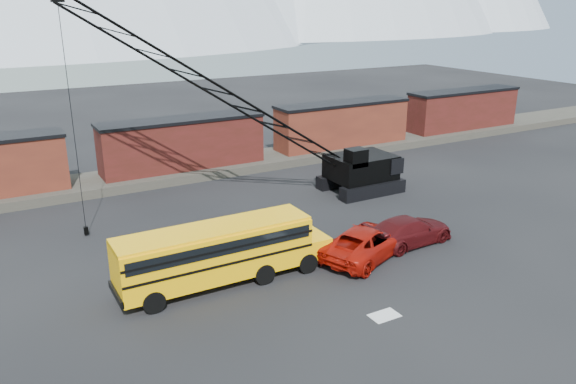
# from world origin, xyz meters

# --- Properties ---
(ground) EXTENTS (160.00, 160.00, 0.00)m
(ground) POSITION_xyz_m (0.00, 0.00, 0.00)
(ground) COLOR black
(ground) RESTS_ON ground
(gravel_berm) EXTENTS (120.00, 5.00, 0.70)m
(gravel_berm) POSITION_xyz_m (0.00, 22.00, 0.35)
(gravel_berm) COLOR #4A453D
(gravel_berm) RESTS_ON ground
(boxcar_mid) EXTENTS (13.70, 3.10, 4.17)m
(boxcar_mid) POSITION_xyz_m (0.00, 22.00, 2.76)
(boxcar_mid) COLOR #4E1716
(boxcar_mid) RESTS_ON gravel_berm
(boxcar_east_near) EXTENTS (13.70, 3.10, 4.17)m
(boxcar_east_near) POSITION_xyz_m (16.00, 22.00, 2.76)
(boxcar_east_near) COLOR #4B1E15
(boxcar_east_near) RESTS_ON gravel_berm
(boxcar_east_far) EXTENTS (13.70, 3.10, 4.17)m
(boxcar_east_far) POSITION_xyz_m (32.00, 22.00, 2.76)
(boxcar_east_far) COLOR #4E1716
(boxcar_east_far) RESTS_ON gravel_berm
(snow_patch) EXTENTS (1.40, 0.90, 0.02)m
(snow_patch) POSITION_xyz_m (0.50, -4.00, 0.01)
(snow_patch) COLOR silver
(snow_patch) RESTS_ON ground
(school_bus) EXTENTS (11.65, 2.65, 3.19)m
(school_bus) POSITION_xyz_m (-4.78, 2.69, 1.79)
(school_bus) COLOR #FFB305
(school_bus) RESTS_ON ground
(red_pickup) EXTENTS (7.14, 5.23, 1.80)m
(red_pickup) POSITION_xyz_m (3.62, 1.60, 0.90)
(red_pickup) COLOR #A71108
(red_pickup) RESTS_ON ground
(maroon_suv) EXTENTS (6.04, 2.79, 1.71)m
(maroon_suv) POSITION_xyz_m (6.93, 1.80, 0.85)
(maroon_suv) COLOR #420B0E
(maroon_suv) RESTS_ON ground
(crawler_crane) EXTENTS (23.48, 4.20, 14.63)m
(crawler_crane) POSITION_xyz_m (0.44, 12.12, 7.68)
(crawler_crane) COLOR black
(crawler_crane) RESTS_ON ground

